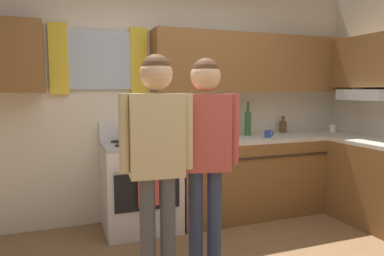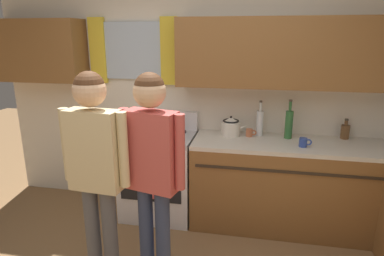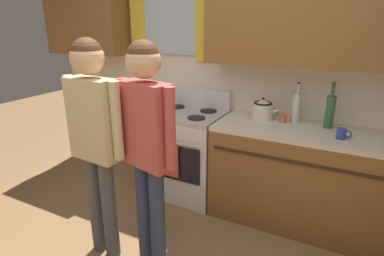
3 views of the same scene
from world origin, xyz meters
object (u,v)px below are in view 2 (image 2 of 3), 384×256
object	(u,v)px
stovetop_kettle	(231,126)
adult_in_plaid	(152,159)
bottle_wine_green	(289,124)
adult_left	(95,159)
mug_cobalt_blue	(304,142)
bottle_tall_clear	(260,122)
stove_oven	(159,173)
bottle_squat_brown	(345,131)
cup_terracotta	(250,133)

from	to	relation	value
stovetop_kettle	adult_in_plaid	size ratio (longest dim) A/B	0.16
bottle_wine_green	adult_left	bearing A→B (deg)	-138.43
mug_cobalt_blue	stovetop_kettle	size ratio (longest dim) A/B	0.42
mug_cobalt_blue	adult_in_plaid	size ratio (longest dim) A/B	0.07
bottle_tall_clear	adult_in_plaid	world-z (taller)	adult_in_plaid
stove_oven	bottle_squat_brown	xyz separation A→B (m)	(1.88, 0.23, 0.51)
stove_oven	bottle_squat_brown	bearing A→B (deg)	6.99
bottle_tall_clear	adult_left	xyz separation A→B (m)	(-1.16, -1.32, 0.02)
stovetop_kettle	adult_in_plaid	bearing A→B (deg)	-111.50
mug_cobalt_blue	cup_terracotta	bearing A→B (deg)	154.73
stove_oven	stovetop_kettle	distance (m)	0.92
bottle_wine_green	mug_cobalt_blue	size ratio (longest dim) A/B	3.43
stove_oven	adult_in_plaid	size ratio (longest dim) A/B	0.66
bottle_tall_clear	bottle_wine_green	bearing A→B (deg)	-7.77
mug_cobalt_blue	adult_in_plaid	distance (m)	1.51
stovetop_kettle	bottle_tall_clear	bearing A→B (deg)	9.51
bottle_wine_green	bottle_tall_clear	bearing A→B (deg)	172.23
bottle_tall_clear	adult_left	bearing A→B (deg)	-131.28
stove_oven	stovetop_kettle	bearing A→B (deg)	9.76
cup_terracotta	bottle_squat_brown	bearing A→B (deg)	6.43
adult_left	adult_in_plaid	world-z (taller)	adult_left
adult_left	adult_in_plaid	size ratio (longest dim) A/B	1.00
bottle_wine_green	mug_cobalt_blue	bearing A→B (deg)	-64.35
mug_cobalt_blue	adult_left	world-z (taller)	adult_left
stove_oven	mug_cobalt_blue	distance (m)	1.52
stove_oven	bottle_squat_brown	distance (m)	1.96
bottle_wine_green	stove_oven	bearing A→B (deg)	-174.04
adult_left	adult_in_plaid	distance (m)	0.40
bottle_squat_brown	cup_terracotta	bearing A→B (deg)	-173.57
stove_oven	bottle_tall_clear	bearing A→B (deg)	9.69
bottle_squat_brown	bottle_tall_clear	size ratio (longest dim) A/B	0.56
mug_cobalt_blue	stovetop_kettle	bearing A→B (deg)	160.97
adult_in_plaid	bottle_squat_brown	bearing A→B (deg)	38.96
stove_oven	adult_left	world-z (taller)	adult_left
bottle_wine_green	adult_in_plaid	xyz separation A→B (m)	(-1.05, -1.21, 0.00)
bottle_wine_green	cup_terracotta	distance (m)	0.40
mug_cobalt_blue	bottle_tall_clear	bearing A→B (deg)	144.54
bottle_tall_clear	stovetop_kettle	distance (m)	0.30
stove_oven	adult_left	distance (m)	1.29
stove_oven	adult_left	size ratio (longest dim) A/B	0.66
adult_in_plaid	stove_oven	bearing A→B (deg)	104.42
bottle_squat_brown	stove_oven	bearing A→B (deg)	-173.01
stove_oven	adult_in_plaid	world-z (taller)	adult_in_plaid
bottle_squat_brown	bottle_tall_clear	xyz separation A→B (m)	(-0.84, -0.05, 0.06)
bottle_wine_green	mug_cobalt_blue	xyz separation A→B (m)	(0.12, -0.25, -0.11)
bottle_squat_brown	stovetop_kettle	xyz separation A→B (m)	(-1.13, -0.10, 0.02)
bottle_wine_green	stovetop_kettle	distance (m)	0.58
bottle_tall_clear	adult_left	size ratio (longest dim) A/B	0.22
stove_oven	adult_in_plaid	bearing A→B (deg)	-75.58
bottle_tall_clear	adult_in_plaid	bearing A→B (deg)	-121.46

